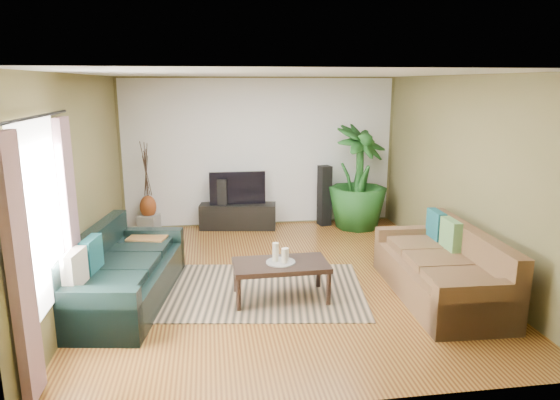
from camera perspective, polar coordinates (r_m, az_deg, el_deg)
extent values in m
plane|color=#926225|center=(6.86, 0.24, -8.95)|extent=(5.50, 5.50, 0.00)
plane|color=white|center=(6.35, 0.27, 14.23)|extent=(5.50, 5.50, 0.00)
plane|color=brown|center=(9.16, -2.30, 5.46)|extent=(5.00, 0.00, 5.00)
plane|color=brown|center=(3.86, 6.32, -5.62)|extent=(5.00, 0.00, 5.00)
plane|color=brown|center=(6.59, -21.79, 1.43)|extent=(0.00, 5.50, 5.50)
plane|color=brown|center=(7.27, 20.17, 2.59)|extent=(0.00, 5.50, 5.50)
plane|color=white|center=(9.15, -2.29, 5.45)|extent=(4.90, 0.00, 4.90)
plane|color=white|center=(5.07, -25.69, -1.69)|extent=(0.00, 1.80, 1.80)
cube|color=gray|center=(4.44, -27.56, -7.26)|extent=(0.08, 0.35, 2.20)
cube|color=gray|center=(5.81, -22.84, -2.18)|extent=(0.08, 0.35, 2.20)
cylinder|color=black|center=(4.92, -26.18, 8.51)|extent=(0.03, 1.90, 0.03)
cube|color=black|center=(6.34, -17.35, -7.37)|extent=(1.32, 2.40, 0.85)
cube|color=brown|center=(6.47, 17.78, -6.98)|extent=(1.06, 2.22, 0.85)
cube|color=#9D7E5C|center=(6.48, -2.07, -10.26)|extent=(2.79, 2.15, 0.01)
cube|color=black|center=(6.17, 0.09, -9.22)|extent=(1.16, 0.65, 0.47)
cylinder|color=gray|center=(6.08, 0.09, -7.11)|extent=(0.35, 0.35, 0.02)
cylinder|color=beige|center=(6.06, -0.52, -5.96)|extent=(0.07, 0.07, 0.23)
cylinder|color=#EEE2C9|center=(6.01, 0.52, -6.37)|extent=(0.07, 0.07, 0.18)
cylinder|color=white|center=(6.12, 0.66, -6.18)|extent=(0.07, 0.07, 0.15)
cube|color=black|center=(9.11, -4.82, -1.84)|extent=(1.41, 0.61, 0.45)
cube|color=black|center=(8.98, -4.89, 1.38)|extent=(1.00, 0.05, 0.59)
cube|color=black|center=(9.04, -6.54, -0.47)|extent=(0.20, 0.21, 0.92)
cube|color=black|center=(9.25, 5.10, 0.50)|extent=(0.25, 0.26, 1.11)
imported|color=#184A19|center=(9.08, 8.93, 2.56)|extent=(1.47, 1.47, 1.86)
cylinder|color=black|center=(9.26, 8.76, -2.30)|extent=(0.34, 0.34, 0.27)
cube|color=gray|center=(9.17, -14.73, -2.58)|extent=(0.40, 0.40, 0.32)
ellipsoid|color=brown|center=(9.10, -14.84, -0.74)|extent=(0.29, 0.29, 0.40)
cube|color=brown|center=(7.23, -14.51, -5.90)|extent=(0.62, 0.62, 0.54)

